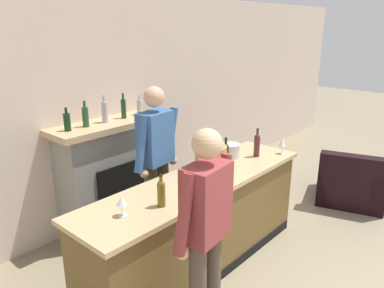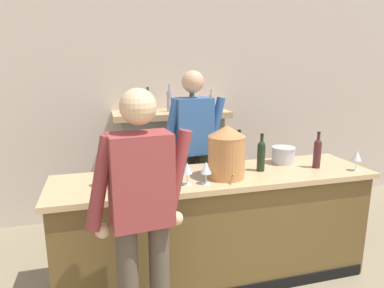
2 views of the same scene
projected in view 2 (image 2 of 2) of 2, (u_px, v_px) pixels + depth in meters
The scene contains 15 objects.
wall_back_panel at pixel (188, 104), 4.29m from camera, with size 12.00×0.07×2.75m.
bar_counter at pixel (215, 227), 2.96m from camera, with size 2.69×0.69×0.97m.
fireplace_stone at pixel (172, 165), 4.13m from camera, with size 1.34×0.52×1.64m.
person_customer at pixel (142, 218), 2.06m from camera, with size 0.66×0.33×1.74m.
person_bartender at pixel (193, 154), 3.35m from camera, with size 0.66×0.33×1.81m.
copper_dispenser at pixel (226, 152), 2.73m from camera, with size 0.30×0.34×0.43m.
ice_bucket_steel at pixel (283, 155), 3.16m from camera, with size 0.22×0.22×0.15m.
wine_bottle_burgundy_dark at pixel (239, 149), 3.09m from camera, with size 0.08×0.08×0.33m.
wine_bottle_merlot_tall at pixel (317, 152), 3.01m from camera, with size 0.07×0.07×0.32m.
wine_bottle_rose_blush at pixel (261, 155), 2.92m from camera, with size 0.07×0.07×0.33m.
wine_bottle_chardonnay_pale at pixel (142, 171), 2.54m from camera, with size 0.07×0.07×0.28m.
wine_glass_front_right at pixel (206, 168), 2.61m from camera, with size 0.08×0.08×0.17m.
wine_glass_mid_counter at pixel (357, 156), 2.93m from camera, with size 0.08×0.08×0.18m.
wine_glass_by_dispenser at pixel (98, 171), 2.56m from camera, with size 0.08×0.08×0.16m.
wine_glass_back_row at pixel (187, 169), 2.58m from camera, with size 0.08×0.08×0.18m.
Camera 2 is at (-1.09, -0.24, 1.86)m, focal length 32.00 mm.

